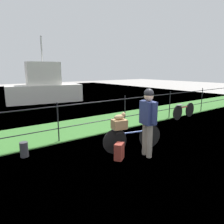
# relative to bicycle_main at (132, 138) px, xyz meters

# --- Properties ---
(ground_plane) EXTENTS (60.00, 60.00, 0.00)m
(ground_plane) POSITION_rel_bicycle_main_xyz_m (0.01, -0.35, -0.34)
(ground_plane) COLOR #9E9993
(grass_strip) EXTENTS (27.00, 2.40, 0.03)m
(grass_strip) POSITION_rel_bicycle_main_xyz_m (0.01, 2.87, -0.33)
(grass_strip) COLOR #38702D
(grass_strip) RESTS_ON ground
(harbor_water) EXTENTS (30.00, 30.00, 0.00)m
(harbor_water) POSITION_rel_bicycle_main_xyz_m (0.01, 10.56, -0.34)
(harbor_water) COLOR slate
(harbor_water) RESTS_ON ground
(iron_fence) EXTENTS (18.04, 0.04, 1.20)m
(iron_fence) POSITION_rel_bicycle_main_xyz_m (0.01, 1.81, 0.36)
(iron_fence) COLOR black
(iron_fence) RESTS_ON ground
(bicycle_main) EXTENTS (1.66, 0.44, 0.64)m
(bicycle_main) POSITION_rel_bicycle_main_xyz_m (0.00, 0.00, 0.00)
(bicycle_main) COLOR black
(bicycle_main) RESTS_ON ground
(wooden_crate) EXTENTS (0.41, 0.36, 0.24)m
(wooden_crate) POSITION_rel_bicycle_main_xyz_m (-0.37, 0.09, 0.42)
(wooden_crate) COLOR #A87F51
(wooden_crate) RESTS_ON bicycle_main
(terrier_dog) EXTENTS (0.32, 0.20, 0.18)m
(terrier_dog) POSITION_rel_bicycle_main_xyz_m (-0.35, 0.08, 0.62)
(terrier_dog) COLOR tan
(terrier_dog) RESTS_ON wooden_crate
(cyclist_person) EXTENTS (0.35, 0.53, 1.68)m
(cyclist_person) POSITION_rel_bicycle_main_xyz_m (0.06, -0.48, 0.66)
(cyclist_person) COLOR gray
(cyclist_person) RESTS_ON ground
(backpack_on_paving) EXTENTS (0.33, 0.31, 0.40)m
(backpack_on_paving) POSITION_rel_bicycle_main_xyz_m (-0.63, -0.23, -0.14)
(backpack_on_paving) COLOR maroon
(backpack_on_paving) RESTS_ON ground
(mooring_bollard) EXTENTS (0.20, 0.20, 0.38)m
(mooring_bollard) POSITION_rel_bicycle_main_xyz_m (-2.40, 1.31, -0.15)
(mooring_bollard) COLOR #38383D
(mooring_bollard) RESTS_ON ground
(bicycle_parked) EXTENTS (1.63, 0.19, 0.64)m
(bicycle_parked) POSITION_rel_bicycle_main_xyz_m (4.34, 1.41, -0.00)
(bicycle_parked) COLOR black
(bicycle_parked) RESTS_ON ground
(moored_boat_near) EXTENTS (4.90, 2.65, 4.18)m
(moored_boat_near) POSITION_rel_bicycle_main_xyz_m (1.23, 9.88, 0.59)
(moored_boat_near) COLOR silver
(moored_boat_near) RESTS_ON ground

